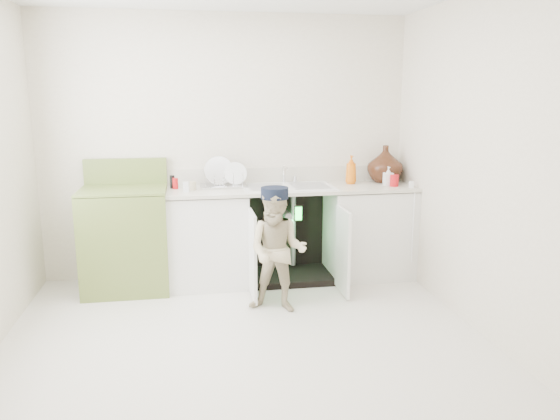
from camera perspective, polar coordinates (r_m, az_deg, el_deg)
name	(u,v)px	position (r m, az deg, el deg)	size (l,w,h in m)	color
ground	(244,335)	(4.18, -3.74, -12.89)	(3.50, 3.50, 0.00)	silver
room_shell	(242,168)	(3.82, -3.99, 4.36)	(6.00, 5.50, 1.26)	silver
counter_run	(292,230)	(5.23, 1.28, -2.08)	(2.44, 1.02, 1.26)	white
avocado_stove	(126,237)	(5.15, -15.79, -2.78)	(0.75, 0.65, 1.17)	olive
repair_worker	(277,250)	(4.44, -0.26, -4.19)	(0.60, 0.70, 1.03)	beige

